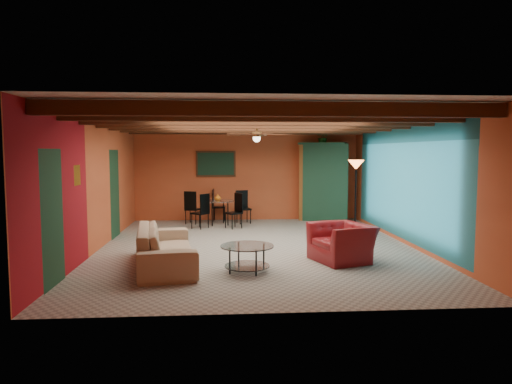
{
  "coord_description": "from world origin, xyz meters",
  "views": [
    {
      "loc": [
        -0.71,
        -9.6,
        2.01
      ],
      "look_at": [
        0.0,
        0.2,
        1.15
      ],
      "focal_mm": 32.62,
      "sensor_mm": 36.0,
      "label": 1
    }
  ],
  "objects": [
    {
      "name": "sofa",
      "position": [
        -1.71,
        -1.51,
        0.35
      ],
      "size": [
        1.28,
        2.5,
        0.7
      ],
      "primitive_type": "imported",
      "rotation": [
        0.0,
        0.0,
        1.72
      ],
      "color": "#9A7D63",
      "rests_on": "ground"
    },
    {
      "name": "coffee_table",
      "position": [
        -0.31,
        -1.98,
        0.23
      ],
      "size": [
        1.16,
        1.16,
        0.46
      ],
      "primitive_type": null,
      "rotation": [
        0.0,
        0.0,
        -0.36
      ],
      "color": "silver",
      "rests_on": "ground"
    },
    {
      "name": "room",
      "position": [
        0.0,
        0.11,
        2.36
      ],
      "size": [
        6.52,
        8.01,
        2.71
      ],
      "color": "gray",
      "rests_on": "ground"
    },
    {
      "name": "vase",
      "position": [
        -0.84,
        3.08,
        1.02
      ],
      "size": [
        0.22,
        0.22,
        0.18
      ],
      "primitive_type": "imported",
      "rotation": [
        0.0,
        0.0,
        -0.32
      ],
      "color": "orange",
      "rests_on": "dining_table"
    },
    {
      "name": "floor_lamp",
      "position": [
        2.32,
        0.75,
        0.91
      ],
      "size": [
        0.41,
        0.41,
        1.83
      ],
      "primitive_type": null,
      "rotation": [
        0.0,
        0.0,
        -0.12
      ],
      "color": "black",
      "rests_on": "ground"
    },
    {
      "name": "painting",
      "position": [
        -0.9,
        3.96,
        1.65
      ],
      "size": [
        1.05,
        0.03,
        0.65
      ],
      "primitive_type": "cube",
      "color": "black",
      "rests_on": "wall_back"
    },
    {
      "name": "potted_plant",
      "position": [
        2.2,
        3.7,
        2.43
      ],
      "size": [
        0.47,
        0.43,
        0.45
      ],
      "primitive_type": "imported",
      "rotation": [
        0.0,
        0.0,
        -0.21
      ],
      "color": "#26661E",
      "rests_on": "armoire"
    },
    {
      "name": "armchair",
      "position": [
        1.46,
        -1.34,
        0.34
      ],
      "size": [
        1.21,
        1.29,
        0.69
      ],
      "primitive_type": "imported",
      "rotation": [
        0.0,
        0.0,
        -1.25
      ],
      "color": "maroon",
      "rests_on": "ground"
    },
    {
      "name": "dining_table",
      "position": [
        -0.84,
        3.08,
        0.46
      ],
      "size": [
        2.2,
        2.2,
        0.93
      ],
      "primitive_type": null,
      "rotation": [
        0.0,
        0.0,
        0.27
      ],
      "color": "white",
      "rests_on": "ground"
    },
    {
      "name": "armoire",
      "position": [
        2.2,
        3.7,
        1.1
      ],
      "size": [
        1.4,
        1.07,
        2.2
      ],
      "primitive_type": "cube",
      "rotation": [
        0.0,
        0.0,
        -0.41
      ],
      "color": "brown",
      "rests_on": "ground"
    },
    {
      "name": "ceiling_fan",
      "position": [
        0.0,
        0.0,
        2.36
      ],
      "size": [
        1.5,
        1.5,
        0.44
      ],
      "primitive_type": null,
      "color": "#472614",
      "rests_on": "ceiling"
    }
  ]
}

